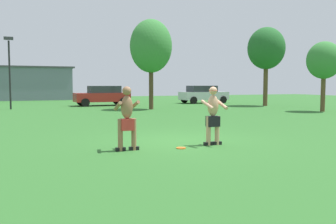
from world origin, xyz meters
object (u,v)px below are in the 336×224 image
(frisbee, at_px, (181,148))
(tree_right_field, at_px, (151,46))
(lamp_post, at_px, (9,64))
(tree_behind_players, at_px, (324,61))
(player_with_cap, at_px, (213,113))
(player_in_red, at_px, (127,117))
(car_red_mid_lot, at_px, (102,95))
(car_silver_near_post, at_px, (203,94))
(tree_left_field, at_px, (266,49))

(frisbee, xyz_separation_m, tree_right_field, (4.34, 14.57, 4.24))
(lamp_post, relative_size, tree_behind_players, 1.12)
(player_with_cap, height_order, player_in_red, player_in_red)
(player_with_cap, xyz_separation_m, car_red_mid_lot, (1.12, 19.94, -0.08))
(player_in_red, bearing_deg, frisbee, -10.44)
(car_silver_near_post, xyz_separation_m, car_red_mid_lot, (-9.28, -0.37, 0.00))
(frisbee, bearing_deg, car_silver_near_post, 60.76)
(frisbee, height_order, tree_behind_players, tree_behind_players)
(car_silver_near_post, distance_m, car_red_mid_lot, 9.29)
(car_red_mid_lot, relative_size, lamp_post, 0.89)
(player_with_cap, bearing_deg, frisbee, -170.95)
(player_with_cap, xyz_separation_m, tree_behind_players, (12.59, 8.44, 2.27))
(frisbee, height_order, tree_right_field, tree_right_field)
(frisbee, height_order, tree_left_field, tree_left_field)
(car_silver_near_post, height_order, car_red_mid_lot, same)
(player_in_red, distance_m, tree_right_field, 15.79)
(player_with_cap, height_order, tree_behind_players, tree_behind_players)
(player_with_cap, distance_m, car_red_mid_lot, 19.97)
(car_silver_near_post, relative_size, tree_left_field, 0.70)
(tree_behind_players, bearing_deg, frisbee, -147.76)
(lamp_post, relative_size, tree_right_field, 0.81)
(car_red_mid_lot, bearing_deg, lamp_post, -164.53)
(player_with_cap, height_order, car_silver_near_post, player_with_cap)
(player_with_cap, bearing_deg, car_red_mid_lot, 86.78)
(lamp_post, xyz_separation_m, tree_left_field, (18.63, -3.31, 1.42))
(car_red_mid_lot, bearing_deg, tree_behind_players, -45.07)
(frisbee, relative_size, tree_behind_players, 0.06)
(car_silver_near_post, xyz_separation_m, tree_behind_players, (2.19, -11.87, 2.35))
(frisbee, distance_m, tree_right_field, 15.78)
(lamp_post, xyz_separation_m, tree_behind_players, (18.20, -9.64, 0.10))
(player_in_red, distance_m, car_silver_near_post, 23.98)
(tree_left_field, bearing_deg, lamp_post, 169.92)
(car_silver_near_post, distance_m, tree_right_field, 9.87)
(car_red_mid_lot, distance_m, lamp_post, 7.33)
(car_silver_near_post, bearing_deg, player_in_red, -122.48)
(lamp_post, relative_size, tree_left_field, 0.79)
(player_in_red, distance_m, lamp_post, 18.39)
(player_with_cap, xyz_separation_m, frisbee, (-1.06, -0.17, -0.89))
(car_red_mid_lot, xyz_separation_m, lamp_post, (-6.73, -1.86, 2.25))
(player_in_red, xyz_separation_m, tree_left_field, (15.49, 14.68, 3.62))
(lamp_post, xyz_separation_m, tree_right_field, (8.89, -3.68, 1.18))
(lamp_post, bearing_deg, frisbee, -76.02)
(player_in_red, bearing_deg, tree_behind_players, 29.01)
(frisbee, xyz_separation_m, car_red_mid_lot, (2.18, 20.11, 0.81))
(player_in_red, distance_m, frisbee, 1.67)
(frisbee, relative_size, car_red_mid_lot, 0.06)
(player_in_red, bearing_deg, tree_left_field, 43.45)
(tree_right_field, bearing_deg, tree_behind_players, -32.61)
(tree_right_field, bearing_deg, tree_left_field, 2.17)
(car_silver_near_post, relative_size, car_red_mid_lot, 0.99)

